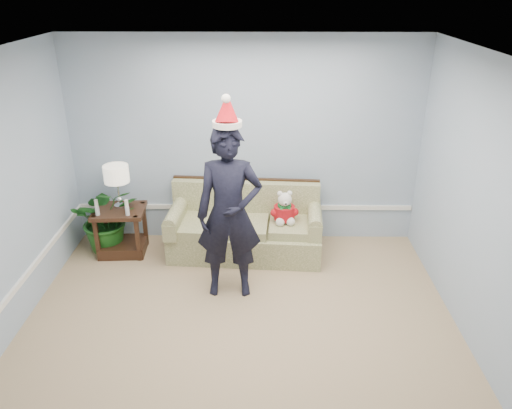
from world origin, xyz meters
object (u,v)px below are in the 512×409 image
object	(u,v)px
sofa	(246,229)
teddy_bear	(284,211)
houseplant	(107,218)
man	(229,214)
table_lamp	(116,176)
side_table	(122,235)

from	to	relation	value
sofa	teddy_bear	distance (m)	0.59
houseplant	teddy_bear	bearing A→B (deg)	-3.09
sofa	man	size ratio (longest dim) A/B	1.01
table_lamp	houseplant	distance (m)	0.62
table_lamp	sofa	bearing A→B (deg)	-0.70
sofa	houseplant	bearing A→B (deg)	-177.13
side_table	teddy_bear	xyz separation A→B (m)	(2.09, -0.04, 0.38)
side_table	houseplant	size ratio (longest dim) A/B	0.74
houseplant	table_lamp	bearing A→B (deg)	-2.32
side_table	houseplant	world-z (taller)	houseplant
sofa	side_table	bearing A→B (deg)	-174.25
sofa	teddy_bear	size ratio (longest dim) A/B	4.64
table_lamp	teddy_bear	size ratio (longest dim) A/B	1.31
teddy_bear	sofa	bearing A→B (deg)	163.21
sofa	table_lamp	distance (m)	1.75
sofa	houseplant	size ratio (longest dim) A/B	2.18
man	teddy_bear	size ratio (longest dim) A/B	4.58
houseplant	teddy_bear	distance (m)	2.30
table_lamp	teddy_bear	distance (m)	2.13
houseplant	man	bearing A→B (deg)	-29.66
sofa	table_lamp	xyz separation A→B (m)	(-1.60, 0.02, 0.72)
houseplant	teddy_bear	size ratio (longest dim) A/B	2.13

